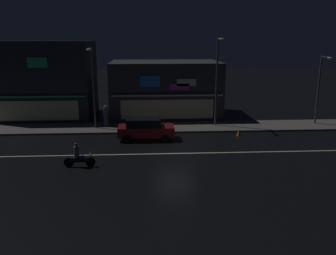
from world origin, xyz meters
The scene contains 12 objects.
ground_plane centered at (0.00, 0.00, 0.00)m, with size 140.00×140.00×0.00m, color black.
lane_divider_stripe centered at (0.00, 0.00, 0.01)m, with size 36.99×0.16×0.01m, color beige.
sidewalk_far centered at (0.00, 7.22, 0.07)m, with size 38.93×3.68×0.14m, color #5B5954.
storefront_left_block centered at (0.00, 12.59, 2.72)m, with size 10.72×7.22×5.45m.
storefront_center_block centered at (-11.68, 12.40, 3.71)m, with size 8.96×6.84×7.44m.
streetlamp_west centered at (-6.33, 6.85, 4.19)m, with size 0.44×1.64×6.82m.
streetlamp_mid centered at (4.21, 7.26, 4.60)m, with size 0.44×1.64×7.61m.
streetlamp_east centered at (13.42, 7.35, 3.80)m, with size 0.44×1.64×6.08m.
pedestrian_on_sidewalk centered at (-5.46, 7.53, 1.01)m, with size 0.40×0.40×1.88m.
parked_car_near_kerb centered at (-2.00, 3.64, 0.87)m, with size 4.30×1.98×1.67m.
motorcycle_following centered at (-6.03, -2.19, 0.63)m, with size 1.90×0.60×1.52m.
traffic_cone centered at (5.52, 4.29, 0.28)m, with size 0.36×0.36×0.55m, color orange.
Camera 1 is at (-1.78, -22.57, 7.53)m, focal length 37.34 mm.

